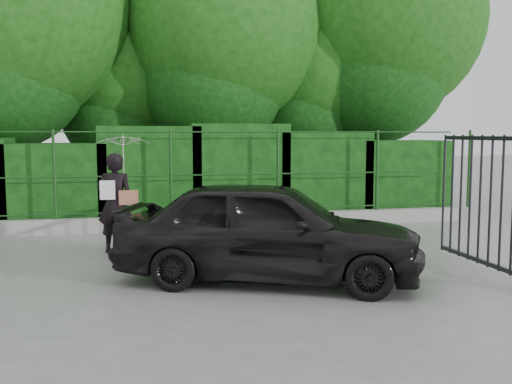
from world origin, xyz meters
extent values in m
plane|color=gray|center=(0.00, 0.00, 0.00)|extent=(80.00, 80.00, 0.00)
cube|color=#9E9E99|center=(0.00, 4.50, 0.15)|extent=(14.00, 0.25, 0.30)
cylinder|color=#173D15|center=(-1.90, 4.50, 1.20)|extent=(0.06, 0.06, 1.80)
cylinder|color=#173D15|center=(0.40, 4.50, 1.20)|extent=(0.06, 0.06, 1.80)
cylinder|color=#173D15|center=(2.70, 4.50, 1.20)|extent=(0.06, 0.06, 1.80)
cylinder|color=#173D15|center=(5.00, 4.50, 1.20)|extent=(0.06, 0.06, 1.80)
cylinder|color=#173D15|center=(7.30, 4.50, 1.20)|extent=(0.06, 0.06, 1.80)
cylinder|color=#173D15|center=(0.00, 4.50, 0.40)|extent=(13.60, 0.03, 0.03)
cylinder|color=#173D15|center=(0.00, 4.50, 1.15)|extent=(13.60, 0.03, 0.03)
cylinder|color=#173D15|center=(0.00, 4.50, 2.05)|extent=(13.60, 0.03, 0.03)
cube|color=black|center=(-2.00, 5.50, 0.90)|extent=(2.20, 1.20, 1.81)
cube|color=black|center=(0.00, 5.50, 1.09)|extent=(2.20, 1.20, 2.18)
cube|color=black|center=(2.00, 5.50, 1.12)|extent=(2.20, 1.20, 2.24)
cube|color=black|center=(4.00, 5.50, 1.03)|extent=(2.20, 1.20, 2.06)
cube|color=black|center=(6.00, 5.50, 0.93)|extent=(2.20, 1.20, 1.85)
cylinder|color=black|center=(-3.00, 7.20, 2.25)|extent=(0.36, 0.36, 4.50)
sphere|color=#14470F|center=(-3.00, 7.20, 4.95)|extent=(5.40, 5.40, 5.40)
cylinder|color=black|center=(-0.50, 8.50, 1.62)|extent=(0.36, 0.36, 3.25)
sphere|color=#14470F|center=(-0.50, 8.50, 3.58)|extent=(3.90, 3.90, 3.90)
cylinder|color=black|center=(2.00, 7.50, 2.12)|extent=(0.36, 0.36, 4.25)
sphere|color=#14470F|center=(2.00, 7.50, 4.68)|extent=(5.10, 5.10, 5.10)
cylinder|color=black|center=(4.50, 8.20, 1.75)|extent=(0.36, 0.36, 3.50)
sphere|color=#14470F|center=(4.50, 8.20, 3.85)|extent=(4.20, 4.20, 4.20)
cylinder|color=black|center=(6.50, 7.80, 2.38)|extent=(0.36, 0.36, 4.75)
sphere|color=#14470F|center=(6.50, 7.80, 5.23)|extent=(5.70, 5.70, 5.70)
cube|color=black|center=(4.60, -0.05, 0.15)|extent=(0.05, 2.00, 0.06)
cube|color=black|center=(4.60, -0.05, 1.95)|extent=(0.05, 2.00, 0.06)
cylinder|color=black|center=(4.60, -0.50, 1.05)|extent=(0.04, 0.04, 1.90)
cylinder|color=black|center=(4.60, -0.25, 1.05)|extent=(0.04, 0.04, 1.90)
cylinder|color=black|center=(4.60, 0.00, 1.05)|extent=(0.04, 0.04, 1.90)
cylinder|color=black|center=(4.60, 0.25, 1.05)|extent=(0.04, 0.04, 1.90)
cylinder|color=black|center=(4.60, 0.50, 1.05)|extent=(0.04, 0.04, 1.90)
cylinder|color=black|center=(4.60, 0.75, 1.05)|extent=(0.04, 0.04, 1.90)
cylinder|color=black|center=(4.60, 1.00, 1.05)|extent=(0.04, 0.04, 1.90)
imported|color=black|center=(-0.67, 2.44, 0.85)|extent=(0.69, 0.53, 1.70)
imported|color=silver|center=(-0.52, 2.49, 1.59)|extent=(0.90, 0.92, 0.83)
cube|color=#A56648|center=(-0.45, 2.36, 0.95)|extent=(0.32, 0.15, 0.24)
cube|color=white|center=(-0.79, 2.32, 1.08)|extent=(0.25, 0.02, 0.32)
imported|color=black|center=(1.42, 0.06, 0.71)|extent=(4.47, 3.08, 1.41)
camera|label=1|loc=(-0.38, -7.41, 2.02)|focal=40.00mm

